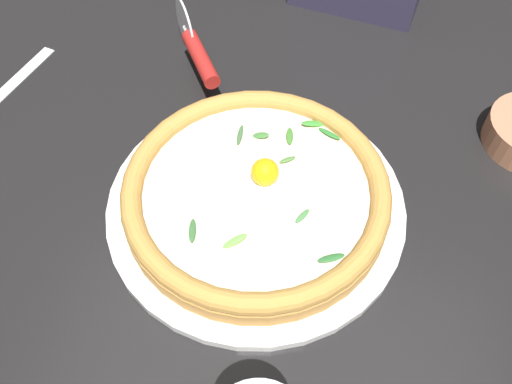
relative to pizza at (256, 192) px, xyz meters
The scene contains 4 objects.
ground_plane 0.06m from the pizza, 10.55° to the left, with size 2.40×2.40×0.03m, color black.
pizza_plate 0.03m from the pizza, 129.02° to the right, with size 0.35×0.35×0.01m, color white.
pizza is the anchor object (origin of this frame).
pizza_cutter 0.25m from the pizza, 115.51° to the left, with size 0.09×0.15×0.08m.
Camera 1 is at (0.01, -0.36, 0.53)m, focal length 37.94 mm.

